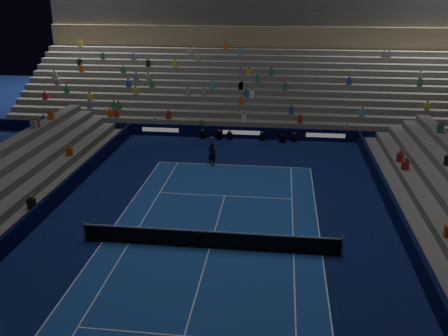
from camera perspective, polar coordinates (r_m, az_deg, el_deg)
ground at (r=24.12m, az=-1.72°, el=-9.51°), size 90.00×90.00×0.00m
court_surface at (r=24.12m, az=-1.72°, el=-9.50°), size 10.97×23.77×0.01m
sponsor_barrier_far at (r=40.91m, az=2.09°, el=4.21°), size 44.00×0.25×1.00m
sponsor_barrier_east at (r=24.54m, az=21.60°, el=-9.21°), size 0.25×37.00×1.00m
sponsor_barrier_west at (r=26.94m, az=-22.74°, el=-6.62°), size 0.25×37.00×1.00m
grandstand_main at (r=49.38m, az=3.08°, el=10.51°), size 44.00×15.20×11.20m
tennis_net at (r=23.87m, az=-1.73°, el=-8.46°), size 12.90×0.10×1.10m
tennis_player at (r=34.50m, az=-1.44°, el=1.67°), size 0.73×0.59×1.74m
broadcast_camera at (r=40.19m, az=6.91°, el=3.53°), size 0.51×0.97×0.67m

